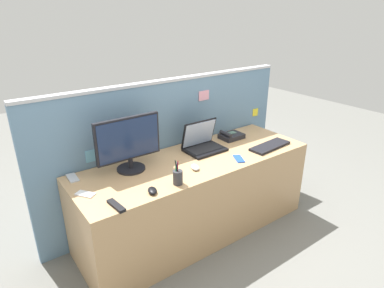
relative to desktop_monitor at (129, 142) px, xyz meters
name	(u,v)px	position (x,y,z in m)	size (l,w,h in m)	color
ground_plane	(195,229)	(0.52, -0.15, -0.93)	(10.00, 10.00, 0.00)	slate
desk	(195,196)	(0.52, -0.15, -0.58)	(2.05, 0.70, 0.70)	tan
cubicle_divider	(170,149)	(0.52, 0.23, -0.27)	(2.49, 0.08, 1.31)	#6084A3
desktop_monitor	(129,142)	(0.00, 0.00, 0.00)	(0.52, 0.22, 0.42)	black
laptop	(202,142)	(0.69, -0.02, -0.16)	(0.34, 0.25, 0.26)	black
desk_phone	(231,136)	(1.07, 0.02, -0.20)	(0.22, 0.16, 0.08)	#232328
keyboard_main	(270,146)	(1.21, -0.35, -0.22)	(0.42, 0.15, 0.02)	black
computer_mouse_right_hand	(152,191)	(-0.04, -0.41, -0.21)	(0.06, 0.10, 0.03)	black
computer_mouse_left_hand	(195,167)	(0.40, -0.30, -0.21)	(0.06, 0.10, 0.03)	silver
pen_cup	(178,177)	(0.17, -0.41, -0.17)	(0.07, 0.07, 0.19)	#333338
cell_phone_white_slab	(85,194)	(-0.42, -0.17, -0.22)	(0.06, 0.13, 0.01)	silver
cell_phone_silver_slab	(73,178)	(-0.42, 0.12, -0.22)	(0.07, 0.15, 0.01)	#B7BAC1
cell_phone_blue_case	(239,159)	(0.81, -0.37, -0.22)	(0.06, 0.14, 0.01)	blue
tv_remote	(116,206)	(-0.31, -0.43, -0.22)	(0.04, 0.17, 0.02)	black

